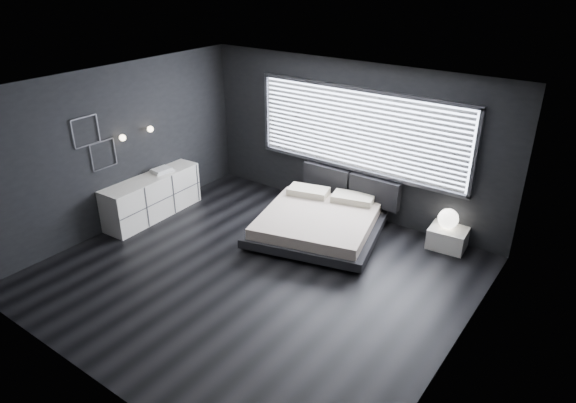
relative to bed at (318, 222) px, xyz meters
The scene contains 12 objects.
room 1.96m from the bed, 93.69° to the right, with size 6.04×6.00×2.80m.
window 1.76m from the bed, 84.97° to the left, with size 4.14×0.09×1.52m.
headboard 1.10m from the bed, 89.47° to the left, with size 1.96×0.16×0.52m.
sconce_near 3.62m from the bed, 152.75° to the right, with size 0.18×0.11×0.11m.
sconce_far 3.41m from the bed, 162.56° to the right, with size 0.18×0.11×0.11m.
wall_art_upper 4.08m from the bed, 145.21° to the right, with size 0.01×0.48×0.48m.
wall_art_lower 3.78m from the bed, 148.47° to the right, with size 0.01×0.48×0.48m.
bed is the anchor object (origin of this frame).
nightstand 2.17m from the bed, 24.92° to the left, with size 0.60×0.50×0.35m, color white.
orb_lamp 2.15m from the bed, 25.62° to the left, with size 0.33×0.33×0.33m, color white.
dresser 3.11m from the bed, 158.09° to the right, with size 0.63×1.98×0.78m.
book_stack 3.05m from the bed, 162.99° to the right, with size 0.35×0.42×0.08m.
Camera 1 is at (4.25, -5.03, 4.37)m, focal length 32.00 mm.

